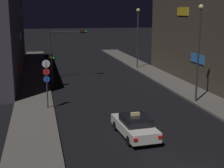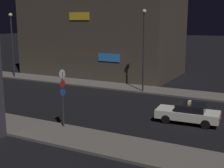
{
  "view_description": "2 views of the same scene",
  "coord_description": "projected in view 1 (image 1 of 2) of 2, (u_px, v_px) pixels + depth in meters",
  "views": [
    {
      "loc": [
        -6.9,
        -13.0,
        7.7
      ],
      "look_at": [
        -0.7,
        14.35,
        1.55
      ],
      "focal_mm": 52.49,
      "sensor_mm": 36.0,
      "label": 1
    },
    {
      "loc": [
        -22.33,
        0.93,
        7.1
      ],
      "look_at": [
        0.88,
        12.93,
        1.8
      ],
      "focal_mm": 48.99,
      "sensor_mm": 36.0,
      "label": 2
    }
  ],
  "objects": [
    {
      "name": "street_lamp_near_block",
      "position": [
        199.0,
        43.0,
        27.36
      ],
      "size": [
        0.43,
        0.43,
        8.18
      ],
      "color": "#2D2D33",
      "rests_on": "sidewalk_right"
    },
    {
      "name": "sidewalk_right",
      "position": [
        155.0,
        74.0,
        41.35
      ],
      "size": [
        3.2,
        54.88,
        0.17
      ],
      "primitive_type": "cube",
      "color": "#5B5651",
      "rests_on": "ground_plane"
    },
    {
      "name": "traffic_light_overhead",
      "position": [
        64.0,
        44.0,
        37.57
      ],
      "size": [
        4.45,
        0.42,
        5.78
      ],
      "color": "#2D2D33",
      "rests_on": "ground_plane"
    },
    {
      "name": "street_lamp_far_block",
      "position": [
        138.0,
        30.0,
        44.41
      ],
      "size": [
        0.48,
        0.48,
        8.05
      ],
      "color": "#2D2D33",
      "rests_on": "sidewalk_right"
    },
    {
      "name": "taxi",
      "position": [
        135.0,
        126.0,
        20.55
      ],
      "size": [
        2.07,
        4.55,
        1.62
      ],
      "color": "silver",
      "rests_on": "ground_plane"
    },
    {
      "name": "sidewalk_left",
      "position": [
        35.0,
        79.0,
        38.13
      ],
      "size": [
        3.2,
        54.88,
        0.17
      ],
      "primitive_type": "cube",
      "color": "#5B5651",
      "rests_on": "ground_plane"
    },
    {
      "name": "sign_pole_left",
      "position": [
        47.0,
        79.0,
        25.88
      ],
      "size": [
        0.62,
        0.1,
        3.9
      ],
      "color": "#2D2D33",
      "rests_on": "sidewalk_left"
    },
    {
      "name": "traffic_light_left_kerb",
      "position": [
        52.0,
        65.0,
        33.35
      ],
      "size": [
        0.8,
        0.42,
        3.42
      ],
      "color": "#2D2D33",
      "rests_on": "ground_plane"
    }
  ]
}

